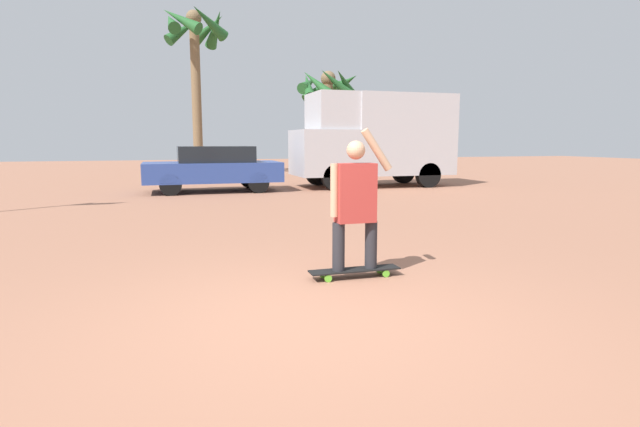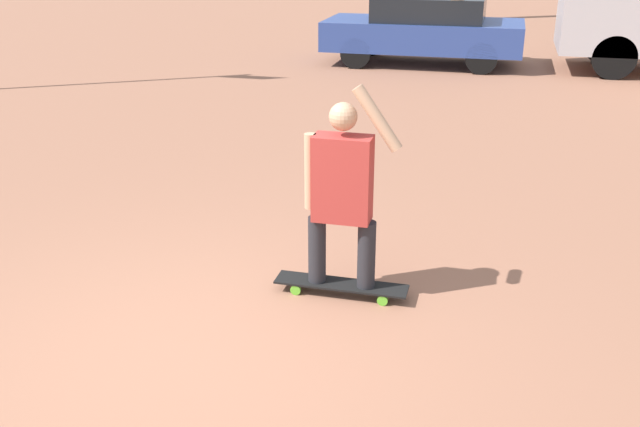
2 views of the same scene
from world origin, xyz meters
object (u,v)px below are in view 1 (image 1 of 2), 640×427
object	(u,v)px
skateboard	(355,271)
palm_tree_center_background	(195,43)
person_skateboarder	(355,198)
palm_tree_near_van	(328,91)
camper_van	(376,137)
parked_car_blue	(213,168)

from	to	relation	value
skateboard	palm_tree_center_background	xyz separation A→B (m)	(-0.49, 18.80, 5.86)
skateboard	person_skateboarder	distance (m)	0.83
skateboard	palm_tree_near_van	world-z (taller)	palm_tree_near_van
person_skateboarder	palm_tree_near_van	xyz separation A→B (m)	(5.56, 18.02, 3.04)
person_skateboarder	camper_van	world-z (taller)	camper_van
palm_tree_near_van	parked_car_blue	bearing A→B (deg)	-129.57
person_skateboarder	palm_tree_center_background	xyz separation A→B (m)	(-0.49, 18.80, 5.03)
camper_van	skateboard	bearing A→B (deg)	-114.55
palm_tree_near_van	palm_tree_center_background	bearing A→B (deg)	172.72
person_skateboarder	skateboard	bearing A→B (deg)	-0.00
camper_van	palm_tree_near_van	world-z (taller)	palm_tree_near_van
parked_car_blue	palm_tree_near_van	xyz separation A→B (m)	(6.16, 7.45, 3.21)
person_skateboarder	parked_car_blue	xyz separation A→B (m)	(-0.60, 10.58, -0.17)
skateboard	palm_tree_center_background	bearing A→B (deg)	91.51
person_skateboarder	parked_car_blue	distance (m)	10.60
skateboard	person_skateboarder	bearing A→B (deg)	180.00
skateboard	camper_van	bearing A→B (deg)	65.45
person_skateboarder	camper_van	xyz separation A→B (m)	(4.93, 10.80, 0.78)
skateboard	palm_tree_near_van	xyz separation A→B (m)	(5.56, 18.02, 3.87)
palm_tree_center_background	person_skateboarder	bearing A→B (deg)	-88.50
person_skateboarder	palm_tree_center_background	size ratio (longest dim) A/B	0.21
palm_tree_near_van	person_skateboarder	bearing A→B (deg)	-107.14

